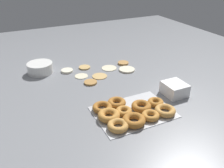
{
  "coord_description": "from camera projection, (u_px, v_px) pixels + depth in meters",
  "views": [
    {
      "loc": [
        -0.55,
        -1.27,
        0.71
      ],
      "look_at": [
        -0.0,
        -0.14,
        0.04
      ],
      "focal_mm": 38.0,
      "sensor_mm": 36.0,
      "label": 1
    }
  ],
  "objects": [
    {
      "name": "pancake_1",
      "position": [
        81.0,
        76.0,
        1.6
      ],
      "size": [
        0.09,
        0.09,
        0.01
      ],
      "primitive_type": "cylinder",
      "color": "beige",
      "rests_on": "ground_plane"
    },
    {
      "name": "pancake_2",
      "position": [
        67.0,
        71.0,
        1.67
      ],
      "size": [
        0.08,
        0.08,
        0.01
      ],
      "primitive_type": "cylinder",
      "color": "silver",
      "rests_on": "ground_plane"
    },
    {
      "name": "pancake_4",
      "position": [
        127.0,
        70.0,
        1.69
      ],
      "size": [
        0.11,
        0.11,
        0.01
      ],
      "primitive_type": "cylinder",
      "color": "beige",
      "rests_on": "ground_plane"
    },
    {
      "name": "ground_plane",
      "position": [
        103.0,
        80.0,
        1.55
      ],
      "size": [
        3.0,
        3.0,
        0.0
      ],
      "primitive_type": "plane",
      "color": "gray"
    },
    {
      "name": "donut_tray",
      "position": [
        131.0,
        112.0,
        1.2
      ],
      "size": [
        0.4,
        0.29,
        0.04
      ],
      "color": "silver",
      "rests_on": "ground_plane"
    },
    {
      "name": "pancake_0",
      "position": [
        109.0,
        68.0,
        1.72
      ],
      "size": [
        0.11,
        0.11,
        0.01
      ],
      "primitive_type": "cylinder",
      "color": "beige",
      "rests_on": "ground_plane"
    },
    {
      "name": "pancake_5",
      "position": [
        90.0,
        82.0,
        1.52
      ],
      "size": [
        0.08,
        0.08,
        0.01
      ],
      "primitive_type": "cylinder",
      "color": "#B27F42",
      "rests_on": "ground_plane"
    },
    {
      "name": "pancake_6",
      "position": [
        85.0,
        67.0,
        1.73
      ],
      "size": [
        0.08,
        0.08,
        0.01
      ],
      "primitive_type": "cylinder",
      "color": "tan",
      "rests_on": "ground_plane"
    },
    {
      "name": "pancake_3",
      "position": [
        100.0,
        76.0,
        1.6
      ],
      "size": [
        0.1,
        0.1,
        0.01
      ],
      "primitive_type": "cylinder",
      "color": "tan",
      "rests_on": "ground_plane"
    },
    {
      "name": "container_stack",
      "position": [
        174.0,
        89.0,
        1.38
      ],
      "size": [
        0.12,
        0.13,
        0.07
      ],
      "color": "white",
      "rests_on": "ground_plane"
    },
    {
      "name": "batter_bowl",
      "position": [
        40.0,
        68.0,
        1.64
      ],
      "size": [
        0.17,
        0.17,
        0.07
      ],
      "color": "white",
      "rests_on": "ground_plane"
    },
    {
      "name": "pancake_7",
      "position": [
        123.0,
        63.0,
        1.79
      ],
      "size": [
        0.08,
        0.08,
        0.01
      ],
      "primitive_type": "cylinder",
      "color": "#B27F42",
      "rests_on": "ground_plane"
    }
  ]
}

